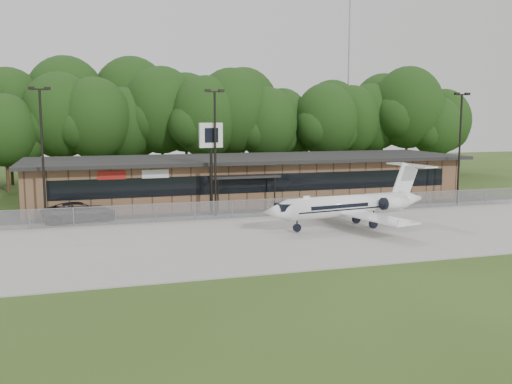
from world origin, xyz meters
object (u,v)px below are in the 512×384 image
object	(u,v)px
terminal	(249,179)
pole_sign	(211,145)
suv	(80,212)
business_jet	(351,206)

from	to	relation	value
terminal	pole_sign	bearing A→B (deg)	-126.39
suv	pole_sign	world-z (taller)	pole_sign
suv	business_jet	bearing A→B (deg)	-121.95
terminal	pole_sign	xyz separation A→B (m)	(-5.26, -7.14, 3.63)
terminal	pole_sign	size ratio (longest dim) A/B	5.40
suv	pole_sign	distance (m)	11.48
terminal	business_jet	distance (m)	15.39
terminal	suv	bearing A→B (deg)	-156.82
business_jet	pole_sign	bearing A→B (deg)	129.23
business_jet	suv	world-z (taller)	business_jet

